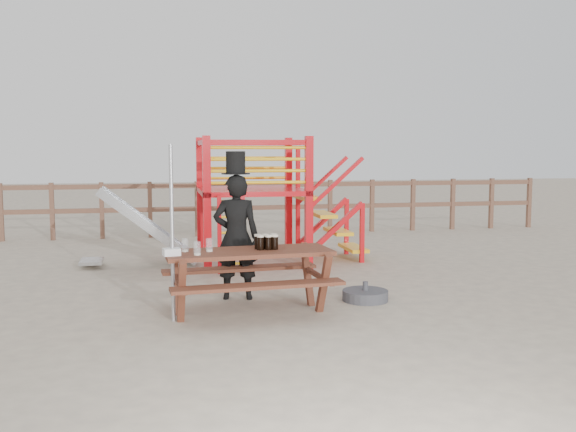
% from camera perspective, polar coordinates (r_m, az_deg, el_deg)
% --- Properties ---
extents(ground, '(60.00, 60.00, 0.00)m').
position_cam_1_polar(ground, '(7.38, -0.70, -8.92)').
color(ground, '#BBAB92').
rests_on(ground, ground).
extents(back_fence, '(15.09, 0.09, 1.20)m').
position_cam_1_polar(back_fence, '(14.12, -6.07, 1.23)').
color(back_fence, brown).
rests_on(back_fence, ground).
extents(playground_fort, '(4.71, 1.84, 2.10)m').
position_cam_1_polar(playground_fort, '(10.72, -3.67, 1.55)').
color(playground_fort, red).
rests_on(playground_fort, ground).
extents(picnic_table, '(1.99, 1.44, 0.74)m').
position_cam_1_polar(picnic_table, '(7.45, -3.50, -5.13)').
color(picnic_table, brown).
rests_on(picnic_table, ground).
extents(man_with_hat, '(0.63, 0.47, 1.87)m').
position_cam_1_polar(man_with_hat, '(8.10, -4.63, -1.56)').
color(man_with_hat, black).
rests_on(man_with_hat, ground).
extents(metal_pole, '(0.04, 0.04, 1.95)m').
position_cam_1_polar(metal_pole, '(7.12, -10.26, -1.58)').
color(metal_pole, '#B2B2B7').
rests_on(metal_pole, ground).
extents(parasol_base, '(0.57, 0.57, 0.24)m').
position_cam_1_polar(parasol_base, '(8.17, 6.88, -7.01)').
color(parasol_base, '#3D3D42').
rests_on(parasol_base, ground).
extents(paper_bag, '(0.20, 0.17, 0.08)m').
position_cam_1_polar(paper_bag, '(7.14, -10.32, -3.16)').
color(paper_bag, white).
rests_on(paper_bag, picnic_table).
extents(stout_pints, '(0.27, 0.18, 0.17)m').
position_cam_1_polar(stout_pints, '(7.47, -1.90, -2.31)').
color(stout_pints, black).
rests_on(stout_pints, picnic_table).
extents(empty_glasses, '(0.35, 0.34, 0.15)m').
position_cam_1_polar(empty_glasses, '(7.28, -8.08, -2.72)').
color(empty_glasses, silver).
rests_on(empty_glasses, picnic_table).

